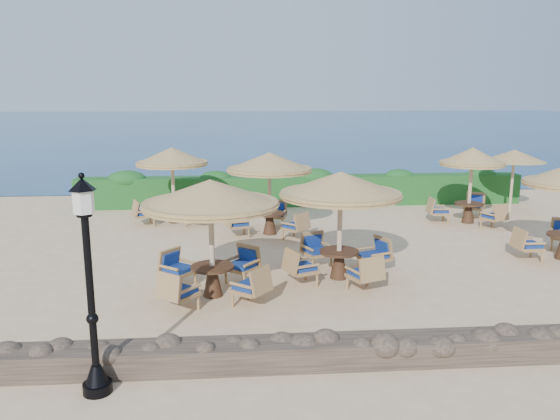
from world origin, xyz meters
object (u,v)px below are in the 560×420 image
object	(u,v)px
cafe_set_4	(270,176)
cafe_set_3	(172,171)
cafe_set_1	(340,204)
lamp_post	(91,296)
extra_parasol	(514,156)
cafe_set_0	(211,215)
cafe_set_5	(471,174)

from	to	relation	value
cafe_set_4	cafe_set_3	bearing A→B (deg)	149.74
cafe_set_1	lamp_post	bearing A→B (deg)	-133.25
lamp_post	cafe_set_1	bearing A→B (deg)	46.75
cafe_set_3	cafe_set_4	xyz separation A→B (m)	(3.27, -1.91, 0.06)
extra_parasol	cafe_set_4	distance (m)	9.77
lamp_post	extra_parasol	size ratio (longest dim) A/B	1.38
cafe_set_0	extra_parasol	bearing A→B (deg)	36.16
cafe_set_5	cafe_set_4	bearing A→B (deg)	-171.71
lamp_post	cafe_set_4	size ratio (longest dim) A/B	1.18
cafe_set_3	cafe_set_1	bearing A→B (deg)	-53.53
extra_parasol	lamp_post	bearing A→B (deg)	-136.40
cafe_set_0	cafe_set_4	size ratio (longest dim) A/B	1.08
cafe_set_5	cafe_set_1	bearing A→B (deg)	-135.72
cafe_set_4	cafe_set_0	bearing A→B (deg)	-106.49
cafe_set_3	cafe_set_4	world-z (taller)	same
lamp_post	cafe_set_3	distance (m)	11.29
lamp_post	extra_parasol	xyz separation A→B (m)	(12.60, 12.00, 0.62)
cafe_set_0	cafe_set_3	distance (m)	7.53
cafe_set_5	lamp_post	bearing A→B (deg)	-134.58
lamp_post	cafe_set_0	bearing A→B (deg)	68.14
cafe_set_1	cafe_set_5	distance (m)	7.87
cafe_set_5	cafe_set_3	bearing A→B (deg)	175.16
cafe_set_1	cafe_set_3	bearing A→B (deg)	126.47
cafe_set_3	cafe_set_0	bearing A→B (deg)	-77.27
cafe_set_1	cafe_set_4	world-z (taller)	same
cafe_set_3	cafe_set_5	bearing A→B (deg)	-4.84
extra_parasol	cafe_set_3	bearing A→B (deg)	-176.80
cafe_set_0	cafe_set_3	bearing A→B (deg)	102.73
extra_parasol	cafe_set_0	size ratio (longest dim) A/B	0.80
cafe_set_4	cafe_set_1	bearing A→B (deg)	-72.13
lamp_post	cafe_set_0	world-z (taller)	lamp_post
lamp_post	cafe_set_4	bearing A→B (deg)	71.21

